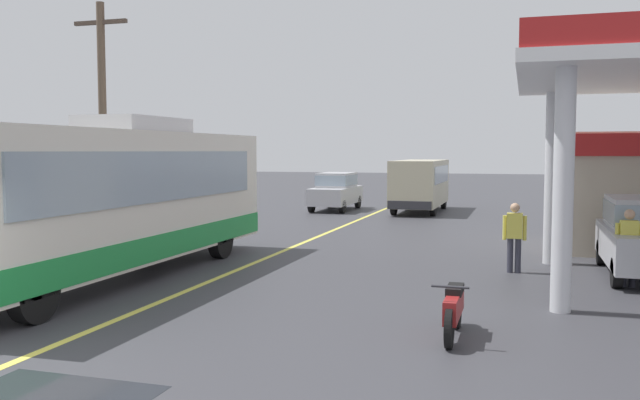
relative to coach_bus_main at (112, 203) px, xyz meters
name	(u,v)px	position (x,y,z in m)	size (l,w,h in m)	color
ground	(356,221)	(2.28, 13.71, -1.72)	(120.00, 120.00, 0.00)	#38383D
lane_divider_stripe	(321,235)	(2.28, 8.71, -1.72)	(0.16, 50.00, 0.01)	#D8CC4C
coach_bus_main	(112,203)	(0.00, 0.00, 0.00)	(2.60, 11.04, 3.69)	silver
minibus_opposing_lane	(420,181)	(4.17, 18.69, -0.25)	(2.04, 6.13, 2.44)	#BFB799
motorcycle_parked_forecourt	(454,309)	(7.90, -2.67, -1.28)	(0.55, 1.80, 0.92)	black
pedestrian_near_pump	(629,243)	(11.04, 2.31, -0.79)	(0.55, 0.22, 1.66)	#33333F
pedestrian_by_shop	(514,234)	(8.70, 3.35, -0.79)	(0.55, 0.22, 1.66)	#33333F
car_trailing_behind_bus	(336,189)	(0.11, 18.37, -0.71)	(1.70, 4.20, 1.82)	#B2B2B7
utility_pole_roadside	(103,119)	(-3.47, 4.69, 2.14)	(1.80, 0.24, 7.36)	brown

